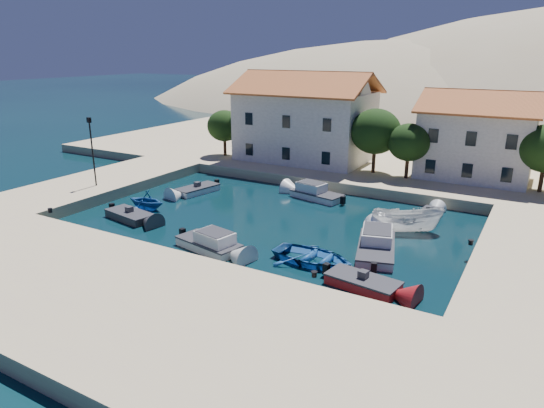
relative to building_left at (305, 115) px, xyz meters
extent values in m
plane|color=black|center=(6.00, -28.00, -5.94)|extent=(400.00, 400.00, 0.00)
cube|color=#CCB98B|center=(6.00, -34.00, -5.44)|extent=(52.00, 12.00, 1.00)
cube|color=#CCB98B|center=(-13.00, -18.00, -5.44)|extent=(8.00, 20.00, 1.00)
cube|color=#CCB98B|center=(8.00, 10.00, -5.44)|extent=(80.00, 36.00, 1.00)
ellipsoid|color=tan|center=(-4.00, 82.00, -25.94)|extent=(198.00, 126.00, 72.00)
cube|color=beige|center=(0.00, 0.00, -1.19)|extent=(14.00, 9.00, 7.50)
pyramid|color=brown|center=(0.00, 0.00, 3.66)|extent=(14.70, 9.45, 2.20)
cube|color=beige|center=(18.00, 1.00, -1.69)|extent=(10.00, 8.00, 6.50)
pyramid|color=brown|center=(18.00, 1.00, 2.46)|extent=(10.50, 8.40, 1.80)
cylinder|color=#382314|center=(-9.00, -3.00, -3.69)|extent=(0.36, 0.36, 2.50)
ellipsoid|color=black|center=(-9.00, -3.00, -1.44)|extent=(4.00, 4.00, 3.60)
cylinder|color=#382314|center=(9.00, -2.50, -3.44)|extent=(0.36, 0.36, 3.00)
ellipsoid|color=black|center=(9.00, -2.50, -0.74)|extent=(5.00, 5.00, 4.50)
cylinder|color=#382314|center=(12.50, -3.00, -3.69)|extent=(0.36, 0.36, 2.50)
ellipsoid|color=black|center=(12.50, -3.00, -1.44)|extent=(4.00, 4.00, 3.60)
cylinder|color=#382314|center=(24.00, -2.00, -3.56)|extent=(0.36, 0.36, 2.75)
cylinder|color=black|center=(-11.50, -20.00, -1.94)|extent=(0.14, 0.14, 6.00)
cube|color=black|center=(-11.50, -20.00, 1.06)|extent=(0.35, 0.25, 0.45)
cylinder|color=black|center=(-8.30, -27.20, -4.79)|extent=(0.36, 0.36, 0.30)
cylinder|color=black|center=(14.00, -27.20, -4.79)|extent=(0.36, 0.36, 0.30)
cylinder|color=black|center=(20.70, -18.00, -4.79)|extent=(0.36, 0.36, 0.30)
cube|color=#343339|center=(-4.04, -23.24, -5.69)|extent=(4.45, 2.57, 0.90)
cube|color=#343339|center=(-4.04, -23.24, -5.36)|extent=(4.55, 2.63, 0.10)
cube|color=#343339|center=(-4.04, -23.24, -5.14)|extent=(0.58, 0.58, 0.50)
cube|color=silver|center=(5.15, -25.05, -5.69)|extent=(4.95, 2.88, 0.90)
cube|color=#343339|center=(5.15, -25.05, -5.36)|extent=(5.06, 2.95, 0.10)
cube|color=silver|center=(5.15, -25.05, -4.99)|extent=(2.75, 2.15, 0.90)
imported|color=#1B5197|center=(12.20, -23.53, -5.94)|extent=(5.50, 4.05, 1.10)
cube|color=maroon|center=(16.12, -25.20, -5.69)|extent=(4.27, 2.39, 0.90)
cube|color=#343339|center=(16.12, -25.20, -5.36)|extent=(4.37, 2.44, 0.10)
cube|color=#343339|center=(16.12, -25.20, -5.14)|extent=(0.57, 0.57, 0.50)
cube|color=silver|center=(15.18, -20.04, -5.69)|extent=(3.76, 6.06, 0.90)
cube|color=#343339|center=(15.18, -20.04, -5.36)|extent=(3.84, 6.20, 0.10)
cube|color=silver|center=(15.18, -20.04, -4.99)|extent=(2.70, 3.41, 0.90)
imported|color=silver|center=(15.88, -15.01, -5.94)|extent=(5.59, 4.00, 2.03)
cube|color=silver|center=(16.66, -11.26, -5.69)|extent=(1.65, 3.22, 0.90)
cube|color=#343339|center=(16.66, -11.26, -5.36)|extent=(1.69, 3.29, 0.10)
cube|color=#343339|center=(16.66, -11.26, -5.14)|extent=(0.53, 0.53, 0.50)
imported|color=#1B5197|center=(-4.77, -20.60, -5.94)|extent=(3.66, 3.22, 1.82)
cube|color=silver|center=(-4.08, -14.54, -5.69)|extent=(2.61, 4.39, 0.90)
cube|color=#343339|center=(-4.08, -14.54, -5.36)|extent=(2.67, 4.50, 0.10)
cube|color=#343339|center=(-4.08, -14.54, -5.14)|extent=(0.59, 0.59, 0.50)
cube|color=silver|center=(6.56, -10.72, -5.69)|extent=(5.01, 2.94, 0.90)
cube|color=#343339|center=(6.56, -10.72, -5.36)|extent=(5.12, 3.00, 0.10)
cube|color=silver|center=(6.56, -10.72, -4.99)|extent=(2.79, 2.18, 0.90)
camera|label=1|loc=(24.01, -49.24, 6.89)|focal=32.00mm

